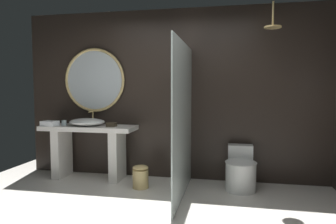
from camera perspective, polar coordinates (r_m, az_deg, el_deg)
The scene contains 11 objects.
back_wall_panel at distance 4.77m, azimuth 1.08°, elevation 3.23°, with size 4.80×0.10×2.60m, color black.
vanity_counter at distance 4.94m, azimuth -14.46°, elevation -5.85°, with size 1.46×0.50×0.82m.
vessel_sink at distance 4.91m, azimuth -14.81°, elevation -1.80°, with size 0.56×0.46×0.22m.
tumbler_cup at distance 5.04m, azimuth -18.76°, elevation -1.91°, with size 0.08×0.08×0.08m, color silver.
tissue_box at distance 4.71m, azimuth -10.45°, elevation -2.31°, with size 0.14×0.12×0.06m, color #3D3323.
round_wall_mirror at distance 5.08m, azimuth -13.53°, elevation 5.77°, with size 1.02×0.04×1.02m.
shower_glass_panel at distance 3.92m, azimuth 2.83°, elevation -1.57°, with size 0.02×1.58×1.98m, color silver.
rain_shower_head at distance 4.27m, azimuth 18.89°, elevation 15.06°, with size 0.22×0.22×0.33m.
toilet at distance 4.45m, azimuth 13.33°, elevation -10.60°, with size 0.43×0.63×0.58m.
waste_bin at distance 4.42m, azimuth -5.13°, elevation -11.83°, with size 0.22×0.22×0.32m.
folded_hand_towel at distance 5.04m, azimuth -21.11°, elevation -2.00°, with size 0.23×0.18×0.08m, color white.
Camera 1 is at (0.85, -2.80, 1.40)m, focal length 32.81 mm.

